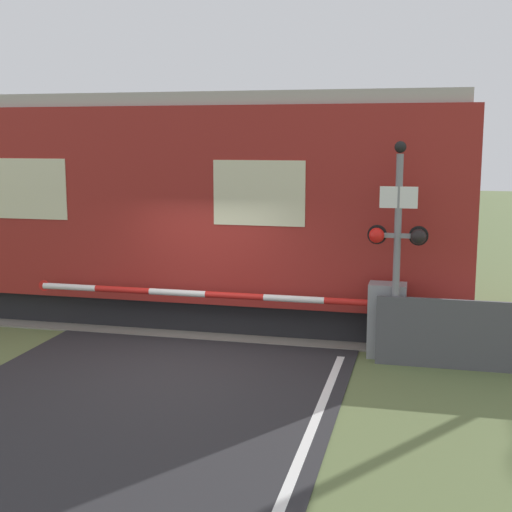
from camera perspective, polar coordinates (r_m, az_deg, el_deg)
The scene contains 5 objects.
ground_plane at distance 11.39m, azimuth -6.24°, elevation -8.72°, with size 80.00×80.00×0.00m, color #5B6B3D.
track_bed at distance 14.15m, azimuth -2.09°, elevation -4.95°, with size 36.00×3.20×0.13m.
train at distance 15.09m, azimuth -15.12°, elevation 4.07°, with size 16.06×2.72×4.33m.
crossing_barrier at distance 11.85m, azimuth 7.59°, elevation -4.69°, with size 6.56×0.44×1.22m.
signal_post at distance 11.21m, azimuth 11.25°, elevation 1.32°, with size 0.93×0.26×3.49m.
Camera 1 is at (3.71, -10.17, 3.54)m, focal length 50.00 mm.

